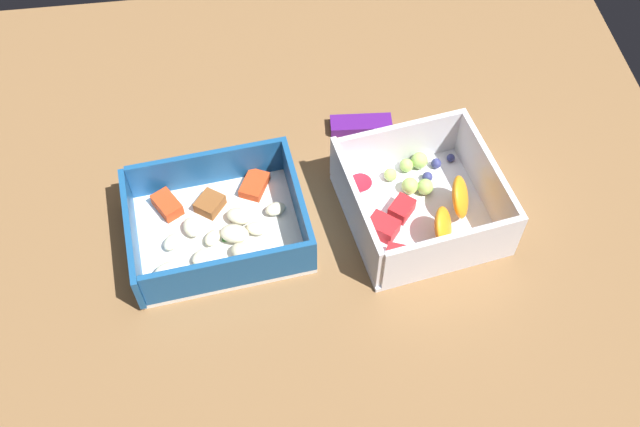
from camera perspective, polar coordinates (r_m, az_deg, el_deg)
name	(u,v)px	position (r cm, az deg, el deg)	size (l,w,h in cm)	color
table_surface	(327,238)	(76.89, 0.58, -1.89)	(80.00, 80.00, 2.00)	brown
pasta_container	(218,225)	(75.26, -7.93, -0.93)	(18.90, 15.68, 5.27)	white
fruit_bowl	(421,203)	(76.18, 7.84, 0.81)	(17.20, 17.17, 6.45)	white
candy_bar	(361,125)	(84.50, 3.20, 6.88)	(7.00, 2.40, 1.20)	#51197A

